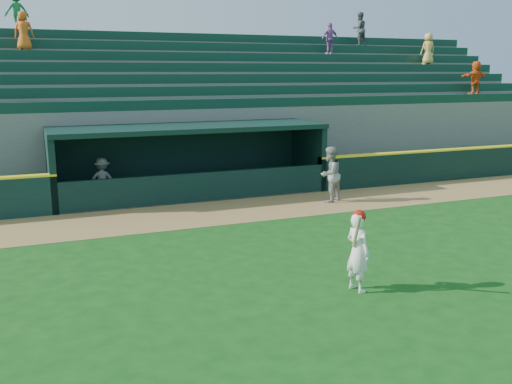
# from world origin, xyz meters

# --- Properties ---
(ground) EXTENTS (120.00, 120.00, 0.00)m
(ground) POSITION_xyz_m (0.00, 0.00, 0.00)
(ground) COLOR #134611
(ground) RESTS_ON ground
(warning_track) EXTENTS (40.00, 3.00, 0.01)m
(warning_track) POSITION_xyz_m (0.00, 4.90, 0.01)
(warning_track) COLOR olive
(warning_track) RESTS_ON ground
(field_wall_right) EXTENTS (15.50, 0.30, 1.20)m
(field_wall_right) POSITION_xyz_m (12.25, 6.55, 0.60)
(field_wall_right) COLOR black
(field_wall_right) RESTS_ON ground
(wall_stripe_right) EXTENTS (15.50, 0.32, 0.06)m
(wall_stripe_right) POSITION_xyz_m (12.25, 6.55, 1.23)
(wall_stripe_right) COLOR yellow
(wall_stripe_right) RESTS_ON field_wall_right
(dugout_player_front) EXTENTS (1.13, 1.04, 1.85)m
(dugout_player_front) POSITION_xyz_m (4.00, 4.93, 0.93)
(dugout_player_front) COLOR #979792
(dugout_player_front) RESTS_ON ground
(dugout_player_inside) EXTENTS (1.06, 0.76, 1.47)m
(dugout_player_inside) POSITION_xyz_m (-3.00, 7.85, 0.74)
(dugout_player_inside) COLOR gray
(dugout_player_inside) RESTS_ON ground
(dugout) EXTENTS (9.40, 2.80, 2.46)m
(dugout) POSITION_xyz_m (0.00, 8.00, 1.36)
(dugout) COLOR slate
(dugout) RESTS_ON ground
(stands) EXTENTS (34.50, 6.25, 7.42)m
(stands) POSITION_xyz_m (0.01, 12.57, 2.40)
(stands) COLOR slate
(stands) RESTS_ON ground
(batter_at_plate) EXTENTS (0.54, 0.79, 1.67)m
(batter_at_plate) POSITION_xyz_m (0.60, -2.24, 0.84)
(batter_at_plate) COLOR white
(batter_at_plate) RESTS_ON ground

